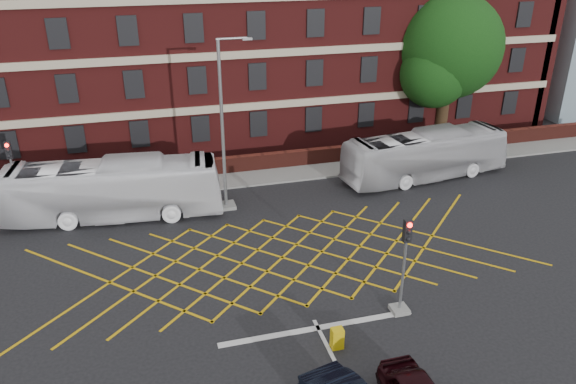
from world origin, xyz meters
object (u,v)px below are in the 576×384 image
object	(u,v)px
deciduous_tree	(449,54)
utility_cabinet	(337,338)
traffic_light_near	(403,275)
bus_left	(112,189)
street_lamp	(225,153)
direction_signs	(4,186)
bus_right	(425,155)
traffic_light_far	(16,185)

from	to	relation	value
deciduous_tree	utility_cabinet	distance (m)	26.62
deciduous_tree	traffic_light_near	bearing A→B (deg)	-123.09
bus_left	deciduous_tree	bearing A→B (deg)	-66.71
utility_cabinet	bus_left	bearing A→B (deg)	121.06
street_lamp	direction_signs	world-z (taller)	street_lamp
bus_left	utility_cabinet	distance (m)	15.69
bus_left	street_lamp	size ratio (longest dim) A/B	1.24
street_lamp	utility_cabinet	distance (m)	13.34
bus_right	direction_signs	size ratio (longest dim) A/B	4.97
traffic_light_near	street_lamp	world-z (taller)	street_lamp
bus_right	utility_cabinet	xyz separation A→B (m)	(-10.84, -13.79, -1.09)
traffic_light_near	traffic_light_far	xyz separation A→B (m)	(-16.33, 13.62, 0.00)
bus_left	street_lamp	distance (m)	6.37
bus_right	traffic_light_far	world-z (taller)	traffic_light_far
bus_left	bus_right	distance (m)	18.91
direction_signs	traffic_light_near	bearing A→B (deg)	-40.44
bus_left	bus_right	world-z (taller)	bus_left
bus_right	traffic_light_far	size ratio (longest dim) A/B	2.56
bus_right	street_lamp	distance (m)	12.94
bus_left	traffic_light_near	size ratio (longest dim) A/B	2.73
street_lamp	bus_left	bearing A→B (deg)	175.21
street_lamp	utility_cabinet	world-z (taller)	street_lamp
utility_cabinet	street_lamp	bearing A→B (deg)	98.59
bus_right	direction_signs	xyz separation A→B (m)	(-24.79, 2.26, -0.14)
traffic_light_near	traffic_light_far	size ratio (longest dim) A/B	1.00
deciduous_tree	bus_left	bearing A→B (deg)	-163.14
bus_left	utility_cabinet	world-z (taller)	bus_left
deciduous_tree	utility_cabinet	xyz separation A→B (m)	(-15.78, -20.62, -5.85)
utility_cabinet	bus_right	bearing A→B (deg)	51.83
traffic_light_near	utility_cabinet	world-z (taller)	traffic_light_near
bus_left	bus_right	size ratio (longest dim) A/B	1.07
bus_left	street_lamp	bearing A→B (deg)	-88.36
direction_signs	bus_right	bearing A→B (deg)	-5.20
traffic_light_near	street_lamp	xyz separation A→B (m)	(-5.19, 11.49, 1.53)
traffic_light_far	street_lamp	bearing A→B (deg)	-10.80
traffic_light_near	utility_cabinet	distance (m)	3.78
traffic_light_near	street_lamp	distance (m)	12.70
bus_right	deciduous_tree	xyz separation A→B (m)	(4.94, 6.84, 4.75)
street_lamp	direction_signs	bearing A→B (deg)	165.25
deciduous_tree	utility_cabinet	bearing A→B (deg)	-127.42
traffic_light_far	deciduous_tree	bearing A→B (deg)	11.01
deciduous_tree	bus_right	bearing A→B (deg)	-125.84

